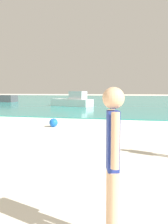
# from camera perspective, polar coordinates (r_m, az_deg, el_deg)

# --- Properties ---
(water) EXTENTS (160.00, 60.00, 0.06)m
(water) POSITION_cam_1_polar(r_m,az_deg,el_deg) (43.50, 10.57, 3.00)
(water) COLOR teal
(water) RESTS_ON ground
(person_standing) EXTENTS (0.23, 0.39, 1.72)m
(person_standing) POSITION_cam_1_polar(r_m,az_deg,el_deg) (2.54, 6.94, -10.92)
(person_standing) COLOR #DDAD84
(person_standing) RESTS_ON ground
(boat_near) EXTENTS (4.70, 2.91, 1.52)m
(boat_near) POSITION_cam_1_polar(r_m,az_deg,el_deg) (24.42, -2.70, 2.69)
(boat_near) COLOR white
(boat_near) RESTS_ON water
(beach_ball) EXTENTS (0.39, 0.39, 0.39)m
(beach_ball) POSITION_cam_1_polar(r_m,az_deg,el_deg) (10.96, -7.37, -2.58)
(beach_ball) COLOR blue
(beach_ball) RESTS_ON ground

